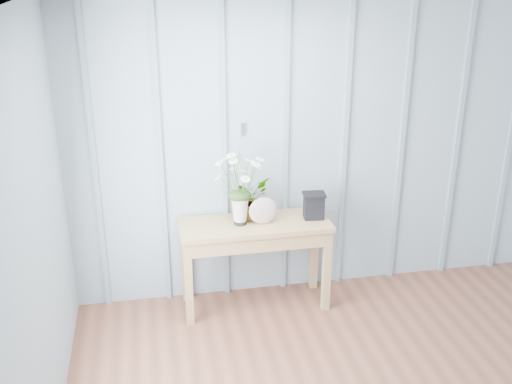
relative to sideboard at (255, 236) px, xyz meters
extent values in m
cube|color=#96ABB6|center=(0.55, 0.25, 0.61)|extent=(4.00, 0.01, 2.50)
cube|color=silver|center=(0.55, -1.99, 1.86)|extent=(4.00, 4.50, 0.01)
cube|color=silver|center=(-0.05, 0.24, 0.81)|extent=(0.03, 0.01, 0.10)
cube|color=#7D93A0|center=(-1.20, 0.24, 0.61)|extent=(0.04, 0.03, 2.50)
cube|color=#7D93A0|center=(-0.70, 0.24, 0.61)|extent=(0.04, 0.03, 2.50)
cube|color=#7D93A0|center=(-0.20, 0.24, 0.61)|extent=(0.04, 0.03, 2.50)
cube|color=#7D93A0|center=(0.30, 0.24, 0.61)|extent=(0.04, 0.03, 2.50)
cube|color=#7D93A0|center=(0.80, 0.24, 0.61)|extent=(0.04, 0.03, 2.50)
cube|color=#7D93A0|center=(1.30, 0.24, 0.61)|extent=(0.04, 0.03, 2.50)
cube|color=#7D93A0|center=(1.80, 0.24, 0.61)|extent=(0.04, 0.03, 2.50)
cube|color=#7D93A0|center=(2.30, 0.24, 0.61)|extent=(0.04, 0.03, 2.50)
cube|color=#A2804F|center=(0.00, 0.00, 0.09)|extent=(1.20, 0.45, 0.04)
cube|color=#A2804F|center=(0.00, 0.00, 0.01)|extent=(1.13, 0.42, 0.12)
cube|color=#A2804F|center=(-0.56, -0.18, -0.28)|extent=(0.06, 0.06, 0.71)
cube|color=#A2804F|center=(0.55, -0.18, -0.28)|extent=(0.06, 0.06, 0.71)
cube|color=#A2804F|center=(-0.56, 0.18, -0.28)|extent=(0.06, 0.06, 0.71)
cube|color=#A2804F|center=(0.55, 0.18, -0.28)|extent=(0.06, 0.06, 0.71)
cylinder|color=black|center=(-0.12, -0.01, 0.15)|extent=(0.10, 0.10, 0.06)
cone|color=beige|center=(-0.12, -0.01, 0.24)|extent=(0.15, 0.15, 0.23)
ellipsoid|color=#213A15|center=(-0.12, -0.01, 0.36)|extent=(0.18, 0.15, 0.09)
imported|color=#213A15|center=(-0.02, 0.10, 0.28)|extent=(0.40, 0.40, 0.34)
ellipsoid|color=#884F5B|center=(0.06, -0.04, 0.23)|extent=(0.23, 0.07, 0.23)
cube|color=black|center=(0.48, 0.00, 0.21)|extent=(0.17, 0.13, 0.19)
cube|color=black|center=(0.48, 0.00, 0.32)|extent=(0.19, 0.15, 0.02)
camera|label=1|loc=(-0.80, -4.24, 2.09)|focal=42.00mm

